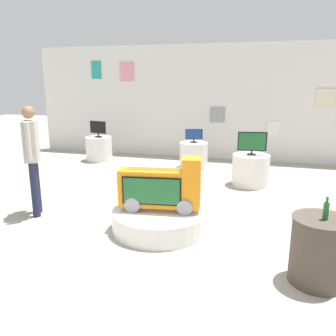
% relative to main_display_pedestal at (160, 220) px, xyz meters
% --- Properties ---
extents(ground_plane, '(30.00, 30.00, 0.00)m').
position_rel_main_display_pedestal_xyz_m(ground_plane, '(-0.01, -0.33, -0.15)').
color(ground_plane, '#A8A091').
extents(back_wall_display, '(10.64, 0.13, 3.16)m').
position_rel_main_display_pedestal_xyz_m(back_wall_display, '(-0.01, 5.13, 1.43)').
color(back_wall_display, silver).
rests_on(back_wall_display, ground).
extents(main_display_pedestal, '(1.43, 1.43, 0.31)m').
position_rel_main_display_pedestal_xyz_m(main_display_pedestal, '(0.00, 0.00, 0.00)').
color(main_display_pedestal, silver).
rests_on(main_display_pedestal, ground).
extents(novelty_firetruck_tv, '(1.22, 0.49, 0.80)m').
position_rel_main_display_pedestal_xyz_m(novelty_firetruck_tv, '(0.02, -0.00, 0.48)').
color(novelty_firetruck_tv, gray).
rests_on(novelty_firetruck_tv, main_display_pedestal).
extents(display_pedestal_left_rear, '(0.78, 0.78, 0.66)m').
position_rel_main_display_pedestal_xyz_m(display_pedestal_left_rear, '(1.20, 2.69, 0.18)').
color(display_pedestal_left_rear, silver).
rests_on(display_pedestal_left_rear, ground).
extents(tv_on_left_rear, '(0.59, 0.18, 0.49)m').
position_rel_main_display_pedestal_xyz_m(tv_on_left_rear, '(1.20, 2.69, 0.78)').
color(tv_on_left_rear, black).
rests_on(tv_on_left_rear, display_pedestal_left_rear).
extents(display_pedestal_center_rear, '(0.71, 0.71, 0.66)m').
position_rel_main_display_pedestal_xyz_m(display_pedestal_center_rear, '(-0.26, 3.82, 0.18)').
color(display_pedestal_center_rear, silver).
rests_on(display_pedestal_center_rear, ground).
extents(tv_on_center_rear, '(0.42, 0.18, 0.34)m').
position_rel_main_display_pedestal_xyz_m(tv_on_center_rear, '(-0.26, 3.82, 0.69)').
color(tv_on_center_rear, black).
rests_on(tv_on_center_rear, display_pedestal_center_rear).
extents(display_pedestal_right_rear, '(0.72, 0.72, 0.66)m').
position_rel_main_display_pedestal_xyz_m(display_pedestal_right_rear, '(-2.99, 3.98, 0.18)').
color(display_pedestal_right_rear, silver).
rests_on(display_pedestal_right_rear, ground).
extents(tv_on_right_rear, '(0.51, 0.21, 0.44)m').
position_rel_main_display_pedestal_xyz_m(tv_on_right_rear, '(-2.99, 3.98, 0.75)').
color(tv_on_right_rear, black).
rests_on(tv_on_right_rear, display_pedestal_right_rear).
extents(side_table_round, '(0.63, 0.63, 0.76)m').
position_rel_main_display_pedestal_xyz_m(side_table_round, '(2.08, -0.88, 0.23)').
color(side_table_round, '#4C4238').
rests_on(side_table_round, ground).
extents(bottle_on_side_table, '(0.06, 0.06, 0.25)m').
position_rel_main_display_pedestal_xyz_m(bottle_on_side_table, '(2.10, -0.90, 0.70)').
color(bottle_on_side_table, '#195926').
rests_on(bottle_on_side_table, side_table_round).
extents(shopper_browsing_near_truck, '(0.35, 0.50, 1.80)m').
position_rel_main_display_pedestal_xyz_m(shopper_browsing_near_truck, '(-2.15, 0.02, 0.91)').
color(shopper_browsing_near_truck, '#1E233F').
rests_on(shopper_browsing_near_truck, ground).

